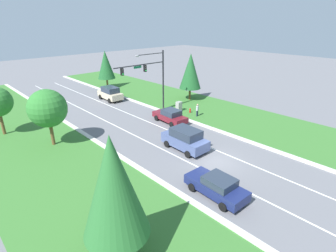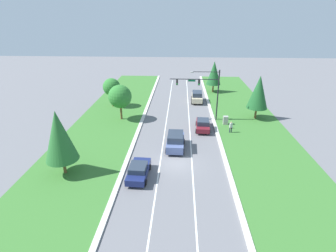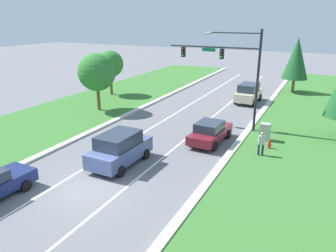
# 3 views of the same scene
# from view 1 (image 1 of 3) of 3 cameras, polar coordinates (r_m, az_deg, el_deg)

# --- Properties ---
(ground_plane) EXTENTS (160.00, 160.00, 0.00)m
(ground_plane) POSITION_cam_1_polar(r_m,az_deg,el_deg) (23.53, 10.14, -7.57)
(ground_plane) COLOR slate
(curb_strip_right) EXTENTS (0.50, 90.00, 0.15)m
(curb_strip_right) POSITION_cam_1_polar(r_m,az_deg,el_deg) (27.81, 17.22, -3.24)
(curb_strip_right) COLOR beige
(curb_strip_right) RESTS_ON ground_plane
(curb_strip_left) EXTENTS (0.50, 90.00, 0.15)m
(curb_strip_left) POSITION_cam_1_polar(r_m,az_deg,el_deg) (19.87, -0.03, -13.08)
(curb_strip_left) COLOR beige
(curb_strip_left) RESTS_ON ground_plane
(grass_verge_right) EXTENTS (10.00, 90.00, 0.08)m
(grass_verge_right) POSITION_cam_1_polar(r_m,az_deg,el_deg) (32.20, 21.97, -0.44)
(grass_verge_right) COLOR #38702D
(grass_verge_right) RESTS_ON ground_plane
(grass_verge_left) EXTENTS (10.00, 90.00, 0.08)m
(grass_verge_left) POSITION_cam_1_polar(r_m,az_deg,el_deg) (17.50, -13.45, -19.65)
(grass_verge_left) COLOR #38702D
(grass_verge_left) RESTS_ON ground_plane
(lane_stripe_inner_left) EXTENTS (0.14, 81.00, 0.01)m
(lane_stripe_inner_left) POSITION_cam_1_polar(r_m,az_deg,el_deg) (22.29, 7.30, -9.21)
(lane_stripe_inner_left) COLOR white
(lane_stripe_inner_left) RESTS_ON ground_plane
(lane_stripe_inner_right) EXTENTS (0.14, 81.00, 0.01)m
(lane_stripe_inner_right) POSITION_cam_1_polar(r_m,az_deg,el_deg) (24.84, 12.66, -6.08)
(lane_stripe_inner_right) COLOR white
(lane_stripe_inner_right) RESTS_ON ground_plane
(traffic_signal_mast) EXTENTS (7.47, 0.41, 7.99)m
(traffic_signal_mast) POSITION_cam_1_polar(r_m,az_deg,el_deg) (33.18, -3.81, 11.30)
(traffic_signal_mast) COLOR black
(traffic_signal_mast) RESTS_ON ground_plane
(burgundy_sedan) EXTENTS (2.25, 4.69, 1.62)m
(burgundy_sedan) POSITION_cam_1_polar(r_m,az_deg,el_deg) (31.42, 0.48, 2.22)
(burgundy_sedan) COLOR maroon
(burgundy_sedan) RESTS_ON ground_plane
(navy_sedan) EXTENTS (2.22, 4.59, 1.53)m
(navy_sedan) POSITION_cam_1_polar(r_m,az_deg,el_deg) (19.03, 10.55, -12.72)
(navy_sedan) COLOR navy
(navy_sedan) RESTS_ON ground_plane
(slate_blue_suv) EXTENTS (2.35, 4.63, 2.07)m
(slate_blue_suv) POSITION_cam_1_polar(r_m,az_deg,el_deg) (24.87, 3.76, -2.82)
(slate_blue_suv) COLOR #475684
(slate_blue_suv) RESTS_ON ground_plane
(champagne_suv) EXTENTS (2.28, 4.62, 2.06)m
(champagne_suv) POSITION_cam_1_polar(r_m,az_deg,el_deg) (41.31, -12.46, 6.96)
(champagne_suv) COLOR beige
(champagne_suv) RESTS_ON ground_plane
(utility_cabinet) EXTENTS (0.70, 0.60, 1.37)m
(utility_cabinet) POSITION_cam_1_polar(r_m,az_deg,el_deg) (35.23, 2.39, 4.21)
(utility_cabinet) COLOR #9E9E99
(utility_cabinet) RESTS_ON ground_plane
(pedestrian) EXTENTS (0.43, 0.33, 1.69)m
(pedestrian) POSITION_cam_1_polar(r_m,az_deg,el_deg) (33.44, 6.40, 3.55)
(pedestrian) COLOR #232842
(pedestrian) RESTS_ON ground_plane
(fire_hydrant) EXTENTS (0.34, 0.20, 0.70)m
(fire_hydrant) POSITION_cam_1_polar(r_m,az_deg,el_deg) (34.79, 4.83, 3.33)
(fire_hydrant) COLOR red
(fire_hydrant) RESTS_ON ground_plane
(conifer_near_right_tree) EXTENTS (3.22, 3.22, 7.01)m
(conifer_near_right_tree) POSITION_cam_1_polar(r_m,az_deg,el_deg) (39.84, 4.91, 11.80)
(conifer_near_right_tree) COLOR brown
(conifer_near_right_tree) RESTS_ON ground_plane
(oak_near_left_tree) EXTENTS (3.61, 3.61, 5.62)m
(oak_near_left_tree) POSITION_cam_1_polar(r_m,az_deg,el_deg) (27.07, -24.76, 3.47)
(oak_near_left_tree) COLOR brown
(oak_near_left_tree) RESTS_ON ground_plane
(conifer_far_right_tree) EXTENTS (3.03, 3.03, 6.57)m
(conifer_far_right_tree) POSITION_cam_1_polar(r_m,az_deg,el_deg) (48.63, -13.41, 12.85)
(conifer_far_right_tree) COLOR brown
(conifer_far_right_tree) RESTS_ON ground_plane
(conifer_mid_left_tree) EXTENTS (3.31, 3.31, 7.02)m
(conifer_mid_left_tree) POSITION_cam_1_polar(r_m,az_deg,el_deg) (12.67, -11.77, -12.87)
(conifer_mid_left_tree) COLOR brown
(conifer_mid_left_tree) RESTS_ON ground_plane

